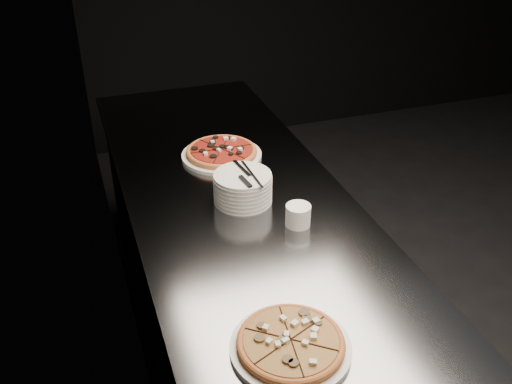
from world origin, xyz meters
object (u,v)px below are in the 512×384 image
object	(u,v)px
pizza_mushroom	(291,344)
counter	(251,322)
cutlery	(246,175)
pizza_tomato	(222,153)
ramekin	(298,215)
plate_stack	(243,188)

from	to	relation	value
pizza_mushroom	counter	bearing A→B (deg)	80.84
counter	pizza_mushroom	world-z (taller)	pizza_mushroom
pizza_mushroom	cutlery	distance (m)	0.68
pizza_tomato	ramekin	distance (m)	0.53
pizza_mushroom	pizza_tomato	world-z (taller)	pizza_tomato
counter	plate_stack	xyz separation A→B (m)	(0.01, 0.10, 0.51)
counter	pizza_tomato	xyz separation A→B (m)	(0.03, 0.43, 0.48)
pizza_mushroom	plate_stack	xyz separation A→B (m)	(0.10, 0.68, 0.03)
counter	pizza_mushroom	distance (m)	0.75
cutlery	ramekin	distance (m)	0.22
pizza_tomato	plate_stack	bearing A→B (deg)	-93.70
pizza_tomato	cutlery	distance (m)	0.36
plate_stack	cutlery	xyz separation A→B (m)	(0.01, -0.01, 0.05)
pizza_tomato	cutlery	size ratio (longest dim) A/B	1.48
counter	cutlery	bearing A→B (deg)	79.64
ramekin	pizza_mushroom	bearing A→B (deg)	-114.56
pizza_mushroom	cutlery	size ratio (longest dim) A/B	1.62
ramekin	cutlery	bearing A→B (deg)	122.02
pizza_mushroom	plate_stack	distance (m)	0.68
plate_stack	ramekin	bearing A→B (deg)	-58.30
cutlery	counter	bearing A→B (deg)	-108.04
plate_stack	cutlery	world-z (taller)	cutlery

